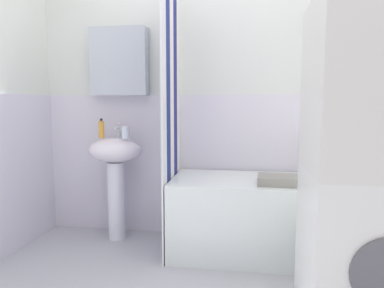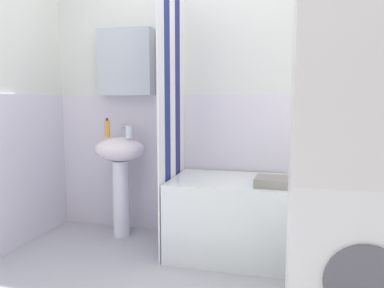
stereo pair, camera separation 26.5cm
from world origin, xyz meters
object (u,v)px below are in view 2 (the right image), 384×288
(sink, at_px, (120,164))
(washer_dryer_stack, at_px, (356,177))
(conditioner_bottle, at_px, (337,169))
(body_wash_bottle, at_px, (319,165))
(soap_dispenser, at_px, (107,128))
(bathtub, at_px, (267,219))
(towel_folded, at_px, (282,182))
(shampoo_bottle, at_px, (352,169))
(toothbrush_cup, at_px, (129,132))

(sink, height_order, washer_dryer_stack, washer_dryer_stack)
(conditioner_bottle, xyz_separation_m, body_wash_bottle, (-0.13, -0.01, 0.03))
(soap_dispenser, relative_size, bathtub, 0.11)
(towel_folded, bearing_deg, washer_dryer_stack, -66.06)
(shampoo_bottle, relative_size, body_wash_bottle, 0.75)
(sink, distance_m, bathtub, 1.28)
(soap_dispenser, xyz_separation_m, toothbrush_cup, (0.22, -0.03, -0.02))
(bathtub, relative_size, conditioner_bottle, 9.60)
(bathtub, distance_m, conditioner_bottle, 0.65)
(sink, height_order, conditioner_bottle, sink)
(washer_dryer_stack, bearing_deg, toothbrush_cup, 147.76)
(toothbrush_cup, bearing_deg, body_wash_bottle, 5.09)
(bathtub, height_order, shampoo_bottle, shampoo_bottle)
(toothbrush_cup, height_order, towel_folded, toothbrush_cup)
(bathtub, xyz_separation_m, shampoo_bottle, (0.61, 0.25, 0.36))
(toothbrush_cup, xyz_separation_m, shampoo_bottle, (1.72, 0.16, -0.26))
(sink, bearing_deg, washer_dryer_stack, -31.48)
(soap_dispenser, distance_m, shampoo_bottle, 1.96)
(bathtub, xyz_separation_m, towel_folded, (0.10, -0.16, 0.32))
(towel_folded, bearing_deg, toothbrush_cup, 168.26)
(bathtub, relative_size, body_wash_bottle, 6.95)
(bathtub, xyz_separation_m, conditioner_bottle, (0.49, 0.23, 0.35))
(bathtub, height_order, body_wash_bottle, body_wash_bottle)
(bathtub, distance_m, towel_folded, 0.37)
(conditioner_bottle, bearing_deg, body_wash_bottle, -177.59)
(soap_dispenser, height_order, body_wash_bottle, soap_dispenser)
(shampoo_bottle, bearing_deg, soap_dispenser, -176.39)
(soap_dispenser, xyz_separation_m, washer_dryer_stack, (1.75, -1.00, -0.12))
(sink, xyz_separation_m, bathtub, (1.22, -0.13, -0.34))
(bathtub, bearing_deg, conditioner_bottle, 25.39)
(shampoo_bottle, bearing_deg, sink, -176.22)
(conditioner_bottle, xyz_separation_m, towel_folded, (-0.40, -0.39, -0.04))
(conditioner_bottle, bearing_deg, bathtub, -154.61)
(bathtub, bearing_deg, washer_dryer_stack, -64.50)
(toothbrush_cup, distance_m, towel_folded, 1.28)
(soap_dispenser, xyz_separation_m, conditioner_bottle, (1.83, 0.10, -0.28))
(soap_dispenser, height_order, washer_dryer_stack, washer_dryer_stack)
(toothbrush_cup, xyz_separation_m, body_wash_bottle, (1.48, 0.13, -0.23))
(conditioner_bottle, distance_m, towel_folded, 0.56)
(soap_dispenser, bearing_deg, toothbrush_cup, -9.16)
(soap_dispenser, bearing_deg, towel_folded, -11.35)
(conditioner_bottle, height_order, body_wash_bottle, body_wash_bottle)
(sink, height_order, toothbrush_cup, toothbrush_cup)
(sink, height_order, shampoo_bottle, sink)
(shampoo_bottle, relative_size, towel_folded, 0.43)
(toothbrush_cup, height_order, shampoo_bottle, toothbrush_cup)
(body_wash_bottle, distance_m, towel_folded, 0.47)
(body_wash_bottle, bearing_deg, sink, -176.57)
(shampoo_bottle, distance_m, conditioner_bottle, 0.12)
(shampoo_bottle, distance_m, body_wash_bottle, 0.24)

